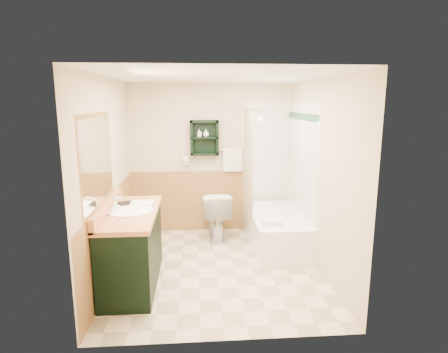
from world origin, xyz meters
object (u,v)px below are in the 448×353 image
(hair_dryer, at_px, (186,160))
(soap_bottle_b, at_px, (206,134))
(wall_shelf, at_px, (204,138))
(bathtub, at_px, (277,231))
(toilet, at_px, (216,215))
(vanity, at_px, (132,248))
(soap_bottle_a, at_px, (199,135))
(vanity_book, at_px, (119,196))

(hair_dryer, bearing_deg, soap_bottle_b, -5.24)
(wall_shelf, distance_m, bathtub, 1.82)
(wall_shelf, relative_size, toilet, 0.72)
(toilet, bearing_deg, vanity, 52.09)
(vanity, distance_m, bathtub, 2.16)
(toilet, distance_m, soap_bottle_a, 1.28)
(wall_shelf, height_order, vanity_book, wall_shelf)
(bathtub, height_order, soap_bottle_b, soap_bottle_b)
(bathtub, bearing_deg, soap_bottle_b, 142.83)
(soap_bottle_a, bearing_deg, vanity, -115.17)
(vanity, height_order, bathtub, vanity)
(vanity_book, xyz_separation_m, soap_bottle_a, (0.98, 1.50, 0.59))
(hair_dryer, distance_m, bathtub, 1.81)
(bathtub, relative_size, soap_bottle_a, 12.38)
(vanity, xyz_separation_m, toilet, (1.06, 1.41, -0.07))
(wall_shelf, relative_size, hair_dryer, 2.29)
(vanity_book, bearing_deg, toilet, 22.87)
(soap_bottle_b, bearing_deg, bathtub, -37.17)
(wall_shelf, bearing_deg, toilet, -63.80)
(hair_dryer, bearing_deg, vanity, -108.66)
(soap_bottle_a, bearing_deg, wall_shelf, 3.52)
(wall_shelf, relative_size, vanity_book, 2.30)
(bathtub, xyz_separation_m, soap_bottle_a, (-1.11, 0.76, 1.34))
(wall_shelf, distance_m, vanity, 2.25)
(hair_dryer, height_order, vanity, hair_dryer)
(vanity_book, bearing_deg, bathtub, -1.49)
(vanity, distance_m, soap_bottle_b, 2.28)
(wall_shelf, relative_size, soap_bottle_a, 4.54)
(wall_shelf, bearing_deg, bathtub, -36.62)
(wall_shelf, distance_m, hair_dryer, 0.46)
(bathtub, height_order, toilet, toilet)
(toilet, bearing_deg, vanity_book, 42.94)
(bathtub, relative_size, vanity_book, 6.26)
(wall_shelf, height_order, soap_bottle_b, wall_shelf)
(toilet, distance_m, soap_bottle_b, 1.28)
(wall_shelf, xyz_separation_m, vanity_book, (-1.06, -1.51, -0.54))
(wall_shelf, xyz_separation_m, hair_dryer, (-0.30, 0.02, -0.35))
(toilet, xyz_separation_m, vanity_book, (-1.22, -1.18, 0.63))
(bathtub, height_order, vanity_book, vanity_book)
(bathtub, bearing_deg, soap_bottle_a, 145.63)
(vanity, height_order, soap_bottle_b, soap_bottle_b)
(wall_shelf, distance_m, soap_bottle_b, 0.07)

